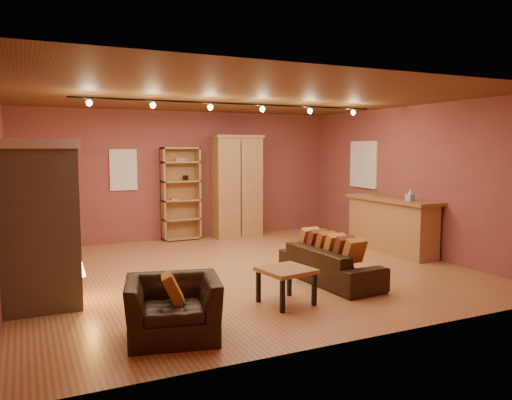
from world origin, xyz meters
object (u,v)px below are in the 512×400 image
fireplace (40,224)px  armchair (173,298)px  bookcase (180,193)px  loveseat (330,257)px  bar_counter (391,224)px  armoire (236,186)px  coffee_table (286,273)px

fireplace → armchair: bearing=-55.3°
bookcase → loveseat: size_ratio=1.10×
fireplace → bar_counter: 6.31m
bar_counter → armchair: size_ratio=1.99×
bookcase → loveseat: (1.02, -4.35, -0.65)m
bookcase → fireplace: bearing=-128.1°
bookcase → armoire: size_ratio=0.88×
armchair → coffee_table: bearing=30.1°
loveseat → bookcase: bearing=9.6°
loveseat → armchair: (-2.74, -1.15, 0.05)m
armoire → armchair: 6.13m
bookcase → armchair: 5.79m
coffee_table → fireplace: bearing=156.3°
bookcase → armchair: (-1.72, -5.49, -0.60)m
armchair → loveseat: bearing=35.8°
armchair → armoire: bearing=73.9°
loveseat → coffee_table: bearing=116.9°
bookcase → loveseat: bookcase is taller
bar_counter → armchair: bearing=-153.6°
bookcase → armchair: bearing=-107.3°
bookcase → armchair: bookcase is taller
bookcase → armoire: bearing=-8.3°
coffee_table → bookcase: bearing=89.1°
armoire → armchair: (-2.96, -5.31, -0.72)m
loveseat → armoire: bearing=-6.7°
loveseat → armchair: bearing=109.2°
bookcase → coffee_table: (-0.08, -4.99, -0.63)m
armoire → bookcase: bearing=171.7°
fireplace → armchair: size_ratio=1.93×
coffee_table → bar_counter: bearing=30.5°
armoire → loveseat: bearing=-93.1°
armoire → bar_counter: 3.54m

